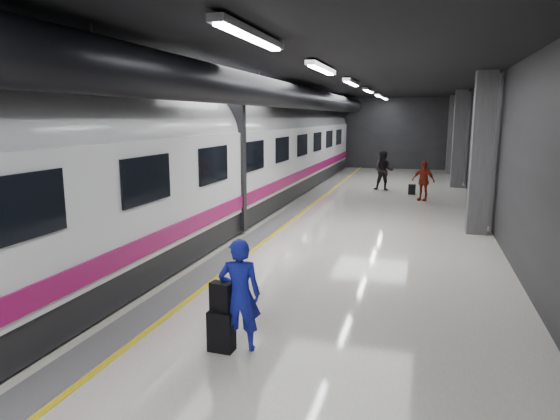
% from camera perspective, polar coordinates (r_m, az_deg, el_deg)
% --- Properties ---
extents(ground, '(40.00, 40.00, 0.00)m').
position_cam_1_polar(ground, '(13.68, 2.89, -3.24)').
color(ground, silver).
rests_on(ground, ground).
extents(platform_hall, '(10.02, 40.02, 4.51)m').
position_cam_1_polar(platform_hall, '(14.29, 2.78, 11.66)').
color(platform_hall, black).
rests_on(platform_hall, ground).
extents(train, '(3.05, 38.00, 4.05)m').
position_cam_1_polar(train, '(14.42, -9.76, 5.67)').
color(train, black).
rests_on(train, ground).
extents(traveler_main, '(0.67, 0.52, 1.62)m').
position_cam_1_polar(traveler_main, '(7.10, -4.64, -9.63)').
color(traveler_main, '#1820B4').
rests_on(traveler_main, ground).
extents(suitcase_main, '(0.37, 0.24, 0.58)m').
position_cam_1_polar(suitcase_main, '(7.28, -6.71, -13.57)').
color(suitcase_main, black).
rests_on(suitcase_main, ground).
extents(shoulder_bag, '(0.33, 0.22, 0.41)m').
position_cam_1_polar(shoulder_bag, '(7.12, -6.73, -9.81)').
color(shoulder_bag, black).
rests_on(shoulder_bag, suitcase_main).
extents(traveler_far_a, '(0.89, 0.71, 1.79)m').
position_cam_1_polar(traveler_far_a, '(22.98, 11.76, 4.42)').
color(traveler_far_a, black).
rests_on(traveler_far_a, ground).
extents(traveler_far_b, '(1.00, 0.72, 1.58)m').
position_cam_1_polar(traveler_far_b, '(20.53, 16.04, 3.23)').
color(traveler_far_b, maroon).
rests_on(traveler_far_b, ground).
extents(suitcase_far, '(0.30, 0.19, 0.44)m').
position_cam_1_polar(suitcase_far, '(22.10, 14.84, 2.29)').
color(suitcase_far, black).
rests_on(suitcase_far, ground).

